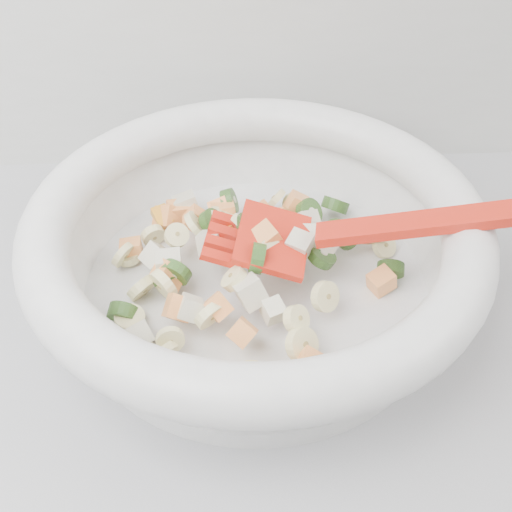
{
  "coord_description": "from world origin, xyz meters",
  "views": [
    {
      "loc": [
        0.1,
        1.09,
        1.32
      ],
      "look_at": [
        0.12,
        1.5,
        0.95
      ],
      "focal_mm": 45.0,
      "sensor_mm": 36.0,
      "label": 1
    }
  ],
  "objects": [
    {
      "name": "mixing_bowl",
      "position": [
        0.12,
        1.5,
        0.96
      ],
      "size": [
        0.47,
        0.39,
        0.14
      ],
      "color": "white",
      "rests_on": "counter"
    }
  ]
}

